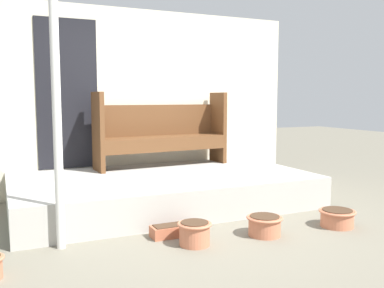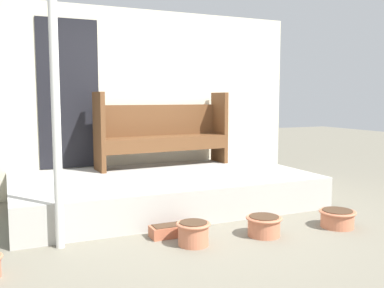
{
  "view_description": "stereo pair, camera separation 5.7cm",
  "coord_description": "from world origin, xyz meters",
  "px_view_note": "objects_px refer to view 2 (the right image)",
  "views": [
    {
      "loc": [
        -1.89,
        -3.96,
        1.35
      ],
      "look_at": [
        0.07,
        0.35,
        0.84
      ],
      "focal_mm": 40.0,
      "sensor_mm": 36.0,
      "label": 1
    },
    {
      "loc": [
        -1.84,
        -3.99,
        1.35
      ],
      "look_at": [
        0.07,
        0.35,
        0.84
      ],
      "focal_mm": 40.0,
      "sensor_mm": 36.0,
      "label": 2
    }
  ],
  "objects_px": {
    "support_post": "(56,118)",
    "flower_pot_far_right": "(337,218)",
    "flower_pot_middle": "(193,232)",
    "bench": "(163,130)",
    "planter_box_rect": "(174,230)",
    "flower_pot_right": "(264,225)"
  },
  "relations": [
    {
      "from": "flower_pot_right",
      "to": "flower_pot_far_right",
      "type": "bearing_deg",
      "value": -4.79
    },
    {
      "from": "support_post",
      "to": "flower_pot_middle",
      "type": "relative_size",
      "value": 7.29
    },
    {
      "from": "flower_pot_middle",
      "to": "planter_box_rect",
      "type": "height_order",
      "value": "flower_pot_middle"
    },
    {
      "from": "support_post",
      "to": "flower_pot_middle",
      "type": "distance_m",
      "value": 1.6
    },
    {
      "from": "support_post",
      "to": "bench",
      "type": "relative_size",
      "value": 1.22
    },
    {
      "from": "planter_box_rect",
      "to": "flower_pot_middle",
      "type": "bearing_deg",
      "value": -77.97
    },
    {
      "from": "support_post",
      "to": "flower_pot_far_right",
      "type": "height_order",
      "value": "support_post"
    },
    {
      "from": "bench",
      "to": "flower_pot_middle",
      "type": "height_order",
      "value": "bench"
    },
    {
      "from": "bench",
      "to": "flower_pot_right",
      "type": "distance_m",
      "value": 2.37
    },
    {
      "from": "flower_pot_middle",
      "to": "planter_box_rect",
      "type": "xyz_separation_m",
      "value": [
        -0.07,
        0.32,
        -0.06
      ]
    },
    {
      "from": "bench",
      "to": "planter_box_rect",
      "type": "bearing_deg",
      "value": -110.65
    },
    {
      "from": "flower_pot_right",
      "to": "flower_pot_middle",
      "type": "bearing_deg",
      "value": 177.51
    },
    {
      "from": "flower_pot_middle",
      "to": "flower_pot_far_right",
      "type": "distance_m",
      "value": 1.61
    },
    {
      "from": "bench",
      "to": "flower_pot_right",
      "type": "relative_size",
      "value": 5.36
    },
    {
      "from": "flower_pot_far_right",
      "to": "support_post",
      "type": "bearing_deg",
      "value": 168.94
    },
    {
      "from": "bench",
      "to": "flower_pot_middle",
      "type": "xyz_separation_m",
      "value": [
        -0.5,
        -2.19,
        -0.78
      ]
    },
    {
      "from": "bench",
      "to": "flower_pot_far_right",
      "type": "xyz_separation_m",
      "value": [
        1.11,
        -2.29,
        -0.79
      ]
    },
    {
      "from": "support_post",
      "to": "flower_pot_right",
      "type": "height_order",
      "value": "support_post"
    },
    {
      "from": "support_post",
      "to": "flower_pot_middle",
      "type": "bearing_deg",
      "value": -20.83
    },
    {
      "from": "bench",
      "to": "flower_pot_right",
      "type": "xyz_separation_m",
      "value": [
        0.25,
        -2.22,
        -0.79
      ]
    },
    {
      "from": "flower_pot_middle",
      "to": "flower_pot_right",
      "type": "relative_size",
      "value": 0.9
    },
    {
      "from": "support_post",
      "to": "bench",
      "type": "xyz_separation_m",
      "value": [
        1.62,
        1.76,
        -0.27
      ]
    }
  ]
}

